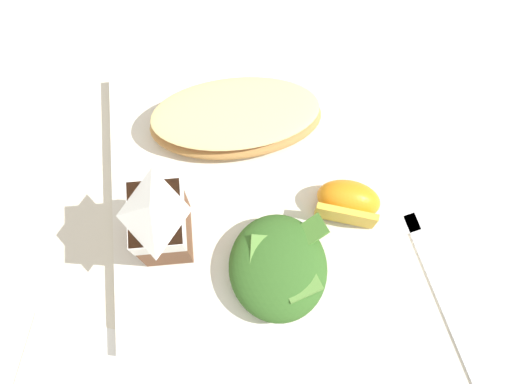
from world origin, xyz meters
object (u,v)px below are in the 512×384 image
at_px(paper_napkin, 75,384).
at_px(metal_fork, 432,271).
at_px(orange_wedge_front, 348,201).
at_px(green_salad_pile, 278,268).
at_px(milk_carton, 160,221).
at_px(white_plate, 256,197).
at_px(cheesy_pizza_bread, 236,119).

height_order(paper_napkin, metal_fork, metal_fork).
bearing_deg(orange_wedge_front, green_salad_pile, 128.22).
height_order(milk_carton, metal_fork, milk_carton).
height_order(green_salad_pile, metal_fork, green_salad_pile).
bearing_deg(orange_wedge_front, white_plate, 76.93).
relative_size(white_plate, paper_napkin, 2.55).
height_order(white_plate, green_salad_pile, green_salad_pile).
xyz_separation_m(milk_carton, paper_napkin, (-0.13, 0.10, -0.07)).
xyz_separation_m(orange_wedge_front, paper_napkin, (-0.14, 0.27, -0.03)).
bearing_deg(white_plate, milk_carton, 110.90).
height_order(cheesy_pizza_bread, metal_fork, cheesy_pizza_bread).
xyz_separation_m(milk_carton, orange_wedge_front, (0.01, -0.17, -0.04)).
height_order(cheesy_pizza_bread, paper_napkin, cheesy_pizza_bread).
relative_size(orange_wedge_front, paper_napkin, 0.62).
xyz_separation_m(paper_napkin, metal_fork, (0.07, -0.34, 0.00)).
relative_size(cheesy_pizza_bread, orange_wedge_front, 2.53).
distance_m(cheesy_pizza_bread, milk_carton, 0.14).
distance_m(orange_wedge_front, metal_fork, 0.11).
xyz_separation_m(cheesy_pizza_bread, milk_carton, (-0.11, 0.07, 0.04)).
relative_size(white_plate, green_salad_pile, 2.80).
bearing_deg(metal_fork, white_plate, 61.65).
height_order(cheesy_pizza_bread, milk_carton, milk_carton).
xyz_separation_m(cheesy_pizza_bread, green_salad_pile, (-0.15, -0.03, 0.00)).
bearing_deg(milk_carton, orange_wedge_front, -85.58).
xyz_separation_m(orange_wedge_front, metal_fork, (-0.07, -0.08, -0.03)).
bearing_deg(white_plate, cheesy_pizza_bread, 10.32).
bearing_deg(milk_carton, cheesy_pizza_bread, -34.41).
height_order(orange_wedge_front, paper_napkin, orange_wedge_front).
xyz_separation_m(white_plate, paper_napkin, (-0.16, 0.18, -0.01)).
distance_m(white_plate, paper_napkin, 0.24).
height_order(white_plate, metal_fork, white_plate).
bearing_deg(green_salad_pile, white_plate, 10.08).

